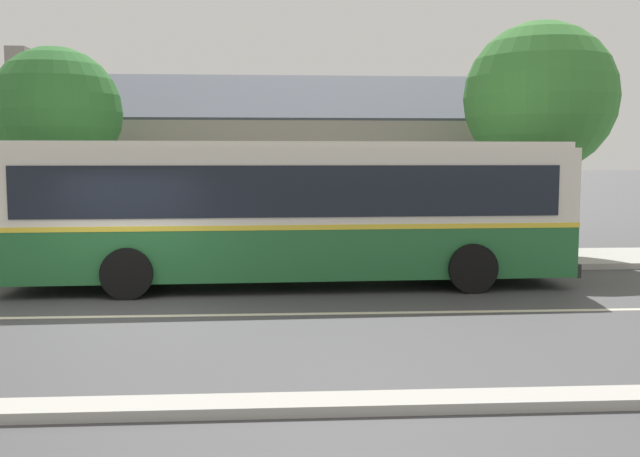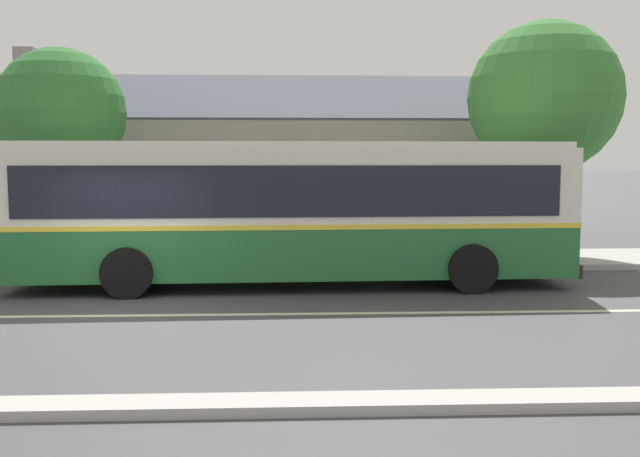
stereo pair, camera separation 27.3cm
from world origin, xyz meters
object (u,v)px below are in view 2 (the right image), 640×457
at_px(transit_bus, 291,209).
at_px(street_tree_primary, 544,99).
at_px(bench_down_street, 135,244).
at_px(street_tree_secondary, 55,118).

relative_size(transit_bus, street_tree_primary, 1.87).
xyz_separation_m(bench_down_street, street_tree_secondary, (-2.12, 0.87, 3.16)).
bearing_deg(street_tree_secondary, bench_down_street, -22.23).
distance_m(bench_down_street, street_tree_primary, 11.33).
bearing_deg(bench_down_street, street_tree_primary, 4.76).
bearing_deg(transit_bus, street_tree_primary, 28.88).
xyz_separation_m(street_tree_primary, street_tree_secondary, (-12.79, -0.02, -0.56)).
relative_size(bench_down_street, street_tree_primary, 0.26).
height_order(street_tree_primary, street_tree_secondary, street_tree_primary).
relative_size(transit_bus, bench_down_street, 7.11).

